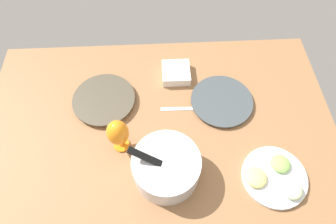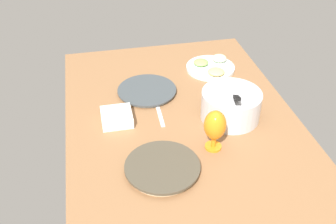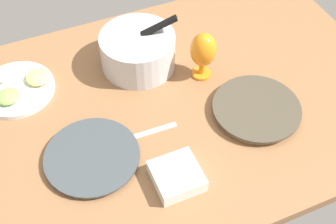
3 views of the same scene
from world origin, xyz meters
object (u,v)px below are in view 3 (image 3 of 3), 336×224
mixing_bowl (138,50)px  square_bowl_white (177,176)px  dinner_plate_right (256,109)px  fruit_platter (16,87)px  hurricane_glass_orange (203,51)px  dinner_plate_left (92,157)px

mixing_bowl → square_bowl_white: mixing_bowl is taller
dinner_plate_right → fruit_platter: size_ratio=1.11×
mixing_bowl → hurricane_glass_orange: size_ratio=1.52×
dinner_plate_right → square_bowl_white: 37.67cm
mixing_bowl → hurricane_glass_orange: bearing=-36.0°
mixing_bowl → dinner_plate_right: bearing=-53.0°
fruit_platter → square_bowl_white: (36.45, -55.24, 1.00)cm
dinner_plate_right → hurricane_glass_orange: size_ratio=1.61×
dinner_plate_left → hurricane_glass_orange: bearing=23.1°
dinner_plate_left → square_bowl_white: size_ratio=2.14×
hurricane_glass_orange → square_bowl_white: 46.12cm
mixing_bowl → fruit_platter: (-43.71, 4.50, -5.40)cm
dinner_plate_left → dinner_plate_right: 55.70cm
dinner_plate_left → hurricane_glass_orange: (46.72, 19.93, 10.09)cm
hurricane_glass_orange → square_bowl_white: bearing=-125.2°
square_bowl_white → dinner_plate_left: bearing=140.3°
dinner_plate_left → fruit_platter: 41.27cm
dinner_plate_left → hurricane_glass_orange: hurricane_glass_orange is taller
dinner_plate_right → fruit_platter: bearing=149.9°
mixing_bowl → fruit_platter: bearing=174.1°
mixing_bowl → square_bowl_white: bearing=-98.1°
hurricane_glass_orange → square_bowl_white: hurricane_glass_orange is taller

